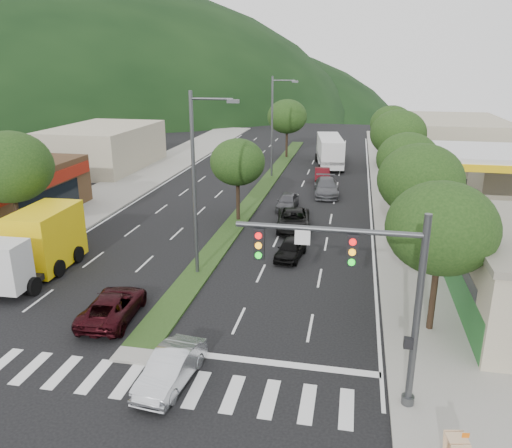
% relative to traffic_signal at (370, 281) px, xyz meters
% --- Properties ---
extents(ground, '(160.00, 160.00, 0.00)m').
position_rel_traffic_signal_xyz_m(ground, '(-9.03, 1.54, -4.65)').
color(ground, black).
rests_on(ground, ground).
extents(sidewalk_right, '(5.00, 90.00, 0.15)m').
position_rel_traffic_signal_xyz_m(sidewalk_right, '(3.47, 26.54, -4.57)').
color(sidewalk_right, gray).
rests_on(sidewalk_right, ground).
extents(sidewalk_left, '(6.00, 90.00, 0.15)m').
position_rel_traffic_signal_xyz_m(sidewalk_left, '(-22.03, 26.54, -4.57)').
color(sidewalk_left, gray).
rests_on(sidewalk_left, ground).
extents(median, '(1.60, 56.00, 0.12)m').
position_rel_traffic_signal_xyz_m(median, '(-9.03, 29.54, -4.59)').
color(median, '#1D3413').
rests_on(median, ground).
extents(crosswalk, '(19.00, 2.20, 0.01)m').
position_rel_traffic_signal_xyz_m(crosswalk, '(-9.03, -0.46, -4.64)').
color(crosswalk, silver).
rests_on(crosswalk, ground).
extents(traffic_signal, '(6.12, 0.40, 7.00)m').
position_rel_traffic_signal_xyz_m(traffic_signal, '(0.00, 0.00, 0.00)').
color(traffic_signal, '#47494C').
rests_on(traffic_signal, ground).
extents(gas_canopy, '(12.20, 8.20, 5.25)m').
position_rel_traffic_signal_xyz_m(gas_canopy, '(9.97, 23.54, 0.00)').
color(gas_canopy, silver).
rests_on(gas_canopy, ground).
extents(bldg_left_far, '(9.00, 14.00, 4.60)m').
position_rel_traffic_signal_xyz_m(bldg_left_far, '(-28.03, 35.54, -2.35)').
color(bldg_left_far, '#B9AE93').
rests_on(bldg_left_far, ground).
extents(bldg_right_far, '(10.00, 16.00, 5.20)m').
position_rel_traffic_signal_xyz_m(bldg_right_far, '(10.47, 45.54, -2.05)').
color(bldg_right_far, '#B9AE93').
rests_on(bldg_right_far, ground).
extents(hill_far, '(176.00, 132.00, 82.00)m').
position_rel_traffic_signal_xyz_m(hill_far, '(-89.03, 111.54, -4.65)').
color(hill_far, black).
rests_on(hill_far, ground).
extents(tree_r_a, '(4.60, 4.60, 6.63)m').
position_rel_traffic_signal_xyz_m(tree_r_a, '(2.97, 5.54, 0.17)').
color(tree_r_a, black).
rests_on(tree_r_a, sidewalk_right).
extents(tree_r_b, '(4.80, 4.80, 6.94)m').
position_rel_traffic_signal_xyz_m(tree_r_b, '(2.97, 13.54, 0.39)').
color(tree_r_b, black).
rests_on(tree_r_b, sidewalk_right).
extents(tree_r_c, '(4.40, 4.40, 6.48)m').
position_rel_traffic_signal_xyz_m(tree_r_c, '(2.97, 21.54, 0.10)').
color(tree_r_c, black).
rests_on(tree_r_c, sidewalk_right).
extents(tree_r_d, '(5.00, 5.00, 7.17)m').
position_rel_traffic_signal_xyz_m(tree_r_d, '(2.97, 31.54, 0.54)').
color(tree_r_d, black).
rests_on(tree_r_d, sidewalk_right).
extents(tree_r_e, '(4.60, 4.60, 6.71)m').
position_rel_traffic_signal_xyz_m(tree_r_e, '(2.97, 41.54, 0.25)').
color(tree_r_e, black).
rests_on(tree_r_e, sidewalk_right).
extents(tree_med_near, '(4.00, 4.00, 6.02)m').
position_rel_traffic_signal_xyz_m(tree_med_near, '(-9.03, 19.54, -0.22)').
color(tree_med_near, black).
rests_on(tree_med_near, median).
extents(tree_med_far, '(4.80, 4.80, 6.94)m').
position_rel_traffic_signal_xyz_m(tree_med_far, '(-9.03, 45.54, 0.36)').
color(tree_med_far, black).
rests_on(tree_med_far, median).
extents(tree_l_a, '(5.20, 5.20, 7.25)m').
position_rel_traffic_signal_xyz_m(tree_l_a, '(-21.53, 11.54, 0.54)').
color(tree_l_a, black).
rests_on(tree_l_a, sidewalk_left).
extents(streetlight_near, '(2.60, 0.25, 10.00)m').
position_rel_traffic_signal_xyz_m(streetlight_near, '(-8.82, 9.54, 0.94)').
color(streetlight_near, '#47494C').
rests_on(streetlight_near, ground).
extents(streetlight_mid, '(2.60, 0.25, 10.00)m').
position_rel_traffic_signal_xyz_m(streetlight_mid, '(-8.82, 34.54, 0.94)').
color(streetlight_mid, '#47494C').
rests_on(streetlight_mid, ground).
extents(sedan_silver, '(1.73, 3.97, 1.27)m').
position_rel_traffic_signal_xyz_m(sedan_silver, '(-6.92, -0.27, -4.01)').
color(sedan_silver, silver).
rests_on(sedan_silver, ground).
extents(suv_maroon, '(2.48, 4.73, 1.27)m').
position_rel_traffic_signal_xyz_m(suv_maroon, '(-11.28, 3.87, -4.01)').
color(suv_maroon, black).
rests_on(suv_maroon, ground).
extents(car_queue_a, '(1.87, 3.66, 1.19)m').
position_rel_traffic_signal_xyz_m(car_queue_a, '(-4.20, 12.89, -4.05)').
color(car_queue_a, black).
rests_on(car_queue_a, ground).
extents(car_queue_b, '(2.56, 5.28, 1.48)m').
position_rel_traffic_signal_xyz_m(car_queue_b, '(-3.05, 28.26, -3.91)').
color(car_queue_b, '#525358').
rests_on(car_queue_b, ground).
extents(car_queue_c, '(1.82, 4.26, 1.36)m').
position_rel_traffic_signal_xyz_m(car_queue_c, '(-3.76, 33.26, -3.96)').
color(car_queue_c, '#4D0C12').
rests_on(car_queue_c, ground).
extents(car_queue_d, '(2.84, 5.19, 1.38)m').
position_rel_traffic_signal_xyz_m(car_queue_d, '(-4.71, 18.26, -3.96)').
color(car_queue_d, black).
rests_on(car_queue_d, ground).
extents(car_queue_e, '(1.60, 3.77, 1.27)m').
position_rel_traffic_signal_xyz_m(car_queue_e, '(-5.82, 23.26, -4.01)').
color(car_queue_e, '#434348').
rests_on(car_queue_e, ground).
extents(car_queue_f, '(1.89, 4.45, 1.28)m').
position_rel_traffic_signal_xyz_m(car_queue_f, '(-3.84, 45.95, -4.01)').
color(car_queue_f, black).
rests_on(car_queue_f, ground).
extents(box_truck, '(2.98, 7.18, 3.50)m').
position_rel_traffic_signal_xyz_m(box_truck, '(-17.71, 7.93, -2.99)').
color(box_truck, silver).
rests_on(box_truck, ground).
extents(motorhome, '(3.76, 8.96, 3.34)m').
position_rel_traffic_signal_xyz_m(motorhome, '(-3.53, 41.10, -2.87)').
color(motorhome, silver).
rests_on(motorhome, ground).
extents(a_frame_sign, '(0.68, 0.75, 1.30)m').
position_rel_traffic_signal_xyz_m(a_frame_sign, '(2.66, -2.53, -3.92)').
color(a_frame_sign, '#D4AC81').
rests_on(a_frame_sign, sidewalk_right).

